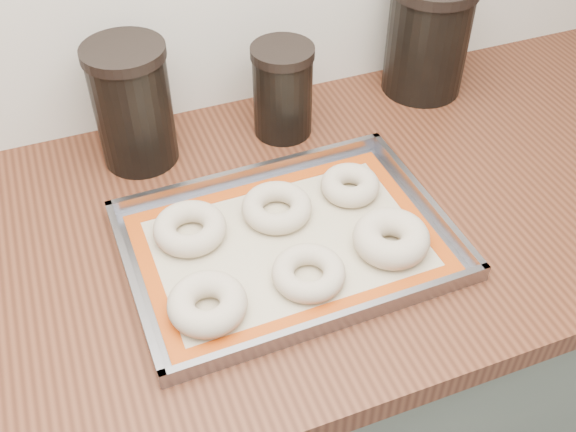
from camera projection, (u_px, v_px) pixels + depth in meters
name	position (u px, v px, depth m)	size (l,w,h in m)	color
cabinet	(365.00, 360.00, 1.39)	(3.00, 0.65, 0.86)	#5C665A
countertop	(388.00, 198.00, 1.08)	(3.06, 0.68, 0.04)	#5C2F1B
baking_tray	(288.00, 243.00, 0.97)	(0.47, 0.34, 0.03)	gray
baking_mat	(288.00, 244.00, 0.97)	(0.43, 0.30, 0.00)	#C6B793
bagel_front_left	(207.00, 304.00, 0.87)	(0.10, 0.10, 0.04)	beige
bagel_front_mid	(309.00, 273.00, 0.91)	(0.10, 0.10, 0.03)	beige
bagel_front_right	(391.00, 238.00, 0.95)	(0.11, 0.11, 0.04)	beige
bagel_back_left	(190.00, 228.00, 0.97)	(0.11, 0.11, 0.03)	beige
bagel_back_mid	(277.00, 207.00, 1.01)	(0.11, 0.11, 0.03)	beige
bagel_back_right	(350.00, 185.00, 1.04)	(0.09, 0.09, 0.03)	beige
canister_left	(133.00, 105.00, 1.06)	(0.13, 0.13, 0.20)	black
canister_mid	(283.00, 90.00, 1.13)	(0.10, 0.10, 0.16)	black
canister_right	(428.00, 37.00, 1.21)	(0.15, 0.15, 0.21)	black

